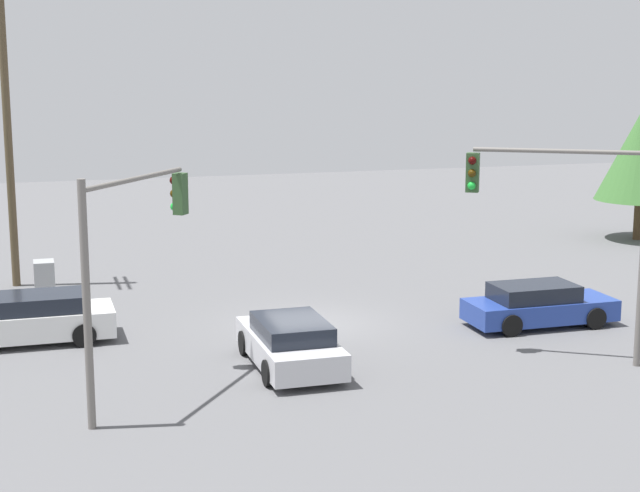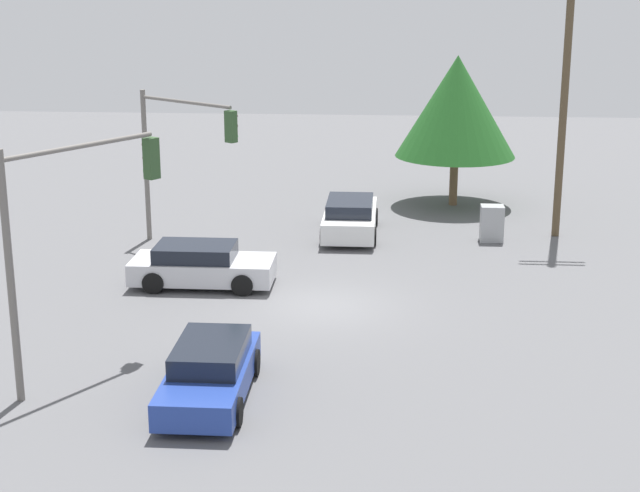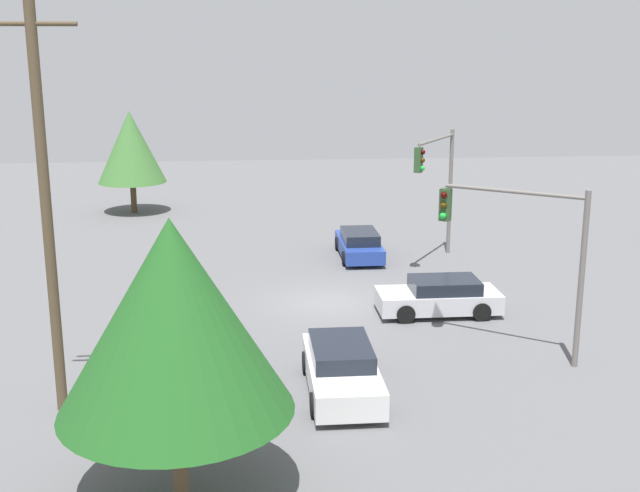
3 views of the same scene
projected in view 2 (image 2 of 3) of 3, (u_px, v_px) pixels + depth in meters
ground_plane at (323, 306)px, 29.00m from camera, size 80.00×80.00×0.00m
sedan_silver at (201, 265)px, 30.76m from camera, size 4.45×2.05×1.33m
sedan_blue at (210, 371)px, 22.67m from camera, size 1.90×4.53×1.30m
sedan_white at (350, 217)px, 36.67m from camera, size 2.03×4.74×1.40m
traffic_signal_main at (181, 142)px, 34.01m from camera, size 3.89×2.92×5.51m
traffic_signal_cross at (73, 213)px, 23.03m from camera, size 2.68×4.08×5.88m
utility_pole_tall at (566, 70)px, 35.06m from camera, size 2.20×0.28×11.72m
electrical_cabinet at (492, 223)px, 35.83m from camera, size 0.83×0.67×1.33m
tree_right at (456, 106)px, 40.44m from camera, size 5.00×5.00×6.27m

